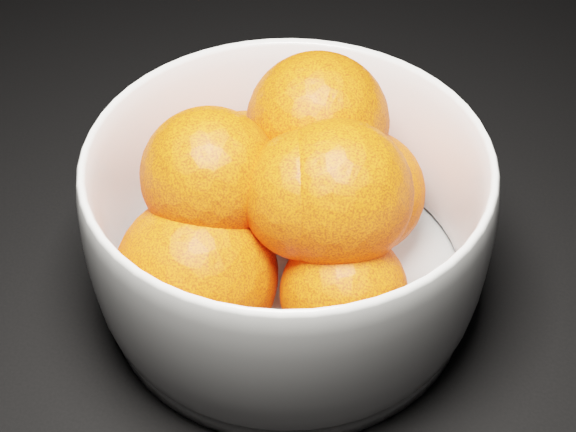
# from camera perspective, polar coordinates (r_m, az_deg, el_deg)

# --- Properties ---
(bowl) EXTENTS (0.25, 0.25, 0.12)m
(bowl) POSITION_cam_1_polar(r_m,az_deg,el_deg) (0.51, -0.00, -0.50)
(bowl) COLOR white
(bowl) RESTS_ON ground
(orange_pile) EXTENTS (0.18, 0.20, 0.14)m
(orange_pile) POSITION_cam_1_polar(r_m,az_deg,el_deg) (0.49, -0.31, 1.05)
(orange_pile) COLOR #FF4607
(orange_pile) RESTS_ON bowl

